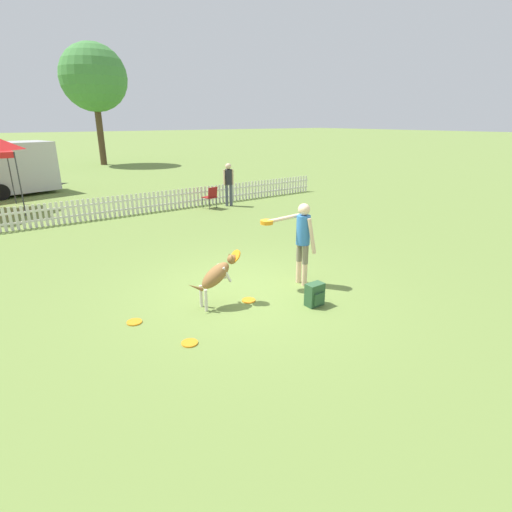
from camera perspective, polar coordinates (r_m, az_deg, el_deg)
ground_plane at (r=8.08m, az=-0.99°, el=-4.94°), size 240.00×240.00×0.00m
handler_person at (r=8.08m, az=6.42°, el=3.08°), size 0.97×0.73×1.71m
leaping_dog at (r=7.26m, az=-5.59°, el=-2.66°), size 1.06×0.36×1.00m
frisbee_near_handler at (r=7.63m, az=-1.05°, el=-6.35°), size 0.25×0.25×0.02m
frisbee_near_dog at (r=6.36m, az=-9.46°, el=-12.15°), size 0.25×0.25×0.02m
frisbee_midfield at (r=7.16m, az=-16.98°, el=-9.01°), size 0.25×0.25×0.02m
backpack_on_grass at (r=7.45m, az=8.41°, el=-5.49°), size 0.33×0.25×0.43m
picket_fence at (r=15.01m, az=-19.05°, el=6.77°), size 18.08×0.04×0.74m
folding_chair_blue_left at (r=15.57m, az=-6.46°, el=8.57°), size 0.53×0.54×0.84m
spectator_standing at (r=15.94m, az=-3.94°, el=10.75°), size 0.40×0.27×1.67m
equipment_trailer at (r=21.36m, az=-32.58°, el=10.54°), size 5.06×2.95×2.32m
tree_left_grove at (r=33.32m, az=-22.18°, el=22.48°), size 4.68×4.68×8.46m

